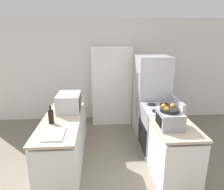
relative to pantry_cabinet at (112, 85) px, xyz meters
name	(u,v)px	position (x,y,z in m)	size (l,w,h in m)	color
wall_back	(108,71)	(-0.07, 0.28, 0.33)	(7.00, 0.06, 2.60)	white
counter_left	(66,136)	(-0.92, -1.61, -0.54)	(0.60, 2.27, 0.89)	silver
counter_right	(174,155)	(0.79, -2.32, -0.54)	(0.60, 0.86, 0.89)	silver
pantry_cabinet	(112,85)	(0.00, 0.00, 0.00)	(0.98, 0.48, 1.93)	white
stove	(159,130)	(0.81, -1.51, -0.51)	(0.66, 0.72, 1.05)	#9E9EA3
refrigerator	(151,96)	(0.83, -0.71, -0.08)	(0.70, 0.79, 1.76)	#B7B7BC
microwave	(69,102)	(-0.84, -1.53, 0.08)	(0.40, 0.53, 0.31)	#B2B2B7
wine_bottle	(51,116)	(-1.04, -2.06, 0.04)	(0.08, 0.08, 0.28)	black
toaster_oven	(170,120)	(0.68, -2.32, 0.04)	(0.33, 0.38, 0.24)	#939399
fruit_bowl	(169,109)	(0.67, -2.30, 0.19)	(0.27, 0.27, 0.10)	black
cutting_board	(54,134)	(-0.92, -2.45, -0.06)	(0.26, 0.39, 0.02)	silver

